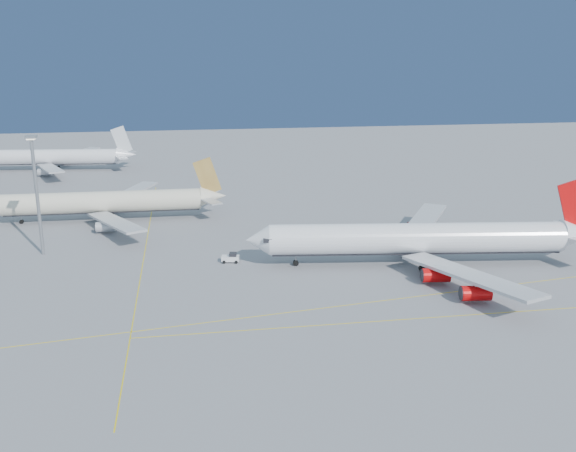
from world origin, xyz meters
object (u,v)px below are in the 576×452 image
(airliner_virgin, at_px, (424,239))
(pushback_tug, at_px, (231,258))
(airliner_third, at_px, (53,157))
(light_mast, at_px, (36,186))
(airliner_etihad, at_px, (108,202))

(airliner_virgin, xyz_separation_m, pushback_tug, (-39.95, 7.77, -4.57))
(airliner_third, xyz_separation_m, light_mast, (16.16, -104.10, 10.55))
(airliner_etihad, bearing_deg, airliner_virgin, -33.83)
(pushback_tug, xyz_separation_m, light_mast, (-40.63, 12.03, 14.54))
(light_mast, bearing_deg, airliner_third, 98.83)
(pushback_tug, relative_size, light_mast, 0.15)
(airliner_virgin, distance_m, airliner_etihad, 83.67)
(pushback_tug, distance_m, light_mast, 44.80)
(airliner_third, relative_size, pushback_tug, 15.38)
(airliner_third, bearing_deg, airliner_etihad, -64.12)
(airliner_virgin, bearing_deg, pushback_tug, 175.93)
(airliner_etihad, height_order, pushback_tug, airliner_etihad)
(airliner_etihad, bearing_deg, pushback_tug, -53.05)
(airliner_virgin, bearing_deg, airliner_etihad, 152.56)
(pushback_tug, bearing_deg, airliner_virgin, -1.64)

